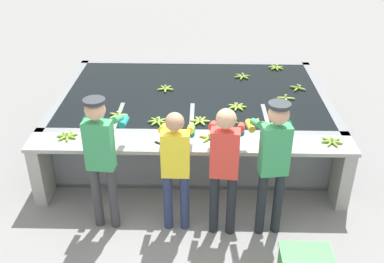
% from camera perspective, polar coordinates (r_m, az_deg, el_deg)
% --- Properties ---
extents(ground_plane, '(80.00, 80.00, 0.00)m').
position_cam_1_polar(ground_plane, '(5.92, -0.23, -9.89)').
color(ground_plane, gray).
rests_on(ground_plane, ground).
extents(wash_tank, '(4.12, 2.69, 0.88)m').
position_cam_1_polar(wash_tank, '(7.19, 0.15, 1.81)').
color(wash_tank, gray).
rests_on(wash_tank, ground).
extents(work_ledge, '(4.12, 0.45, 0.88)m').
position_cam_1_polar(work_ledge, '(5.74, -0.18, -3.68)').
color(work_ledge, '#9E9E99').
rests_on(work_ledge, ground).
extents(worker_0, '(0.45, 0.74, 1.71)m').
position_cam_1_polar(worker_0, '(5.21, -11.50, -2.48)').
color(worker_0, '#38383D').
rests_on(worker_0, ground).
extents(worker_1, '(0.41, 0.71, 1.57)m').
position_cam_1_polar(worker_1, '(5.14, -2.07, -3.82)').
color(worker_1, navy).
rests_on(worker_1, ground).
extents(worker_2, '(0.45, 0.73, 1.65)m').
position_cam_1_polar(worker_2, '(5.05, 4.16, -3.75)').
color(worker_2, '#1E2328').
rests_on(worker_2, ground).
extents(worker_3, '(0.47, 0.74, 1.72)m').
position_cam_1_polar(worker_3, '(5.09, 10.29, -3.10)').
color(worker_3, '#1E2328').
rests_on(worker_3, ground).
extents(banana_bunch_floating_0, '(0.26, 0.26, 0.08)m').
position_cam_1_polar(banana_bunch_floating_0, '(7.29, 13.28, 5.41)').
color(banana_bunch_floating_0, '#75A333').
rests_on(banana_bunch_floating_0, wash_tank).
extents(banana_bunch_floating_1, '(0.27, 0.27, 0.08)m').
position_cam_1_polar(banana_bunch_floating_1, '(6.32, -9.39, 2.05)').
color(banana_bunch_floating_1, '#9EC642').
rests_on(banana_bunch_floating_1, wash_tank).
extents(banana_bunch_floating_2, '(0.28, 0.28, 0.08)m').
position_cam_1_polar(banana_bunch_floating_2, '(6.52, 5.74, 3.17)').
color(banana_bunch_floating_2, '#8CB738').
rests_on(banana_bunch_floating_2, wash_tank).
extents(banana_bunch_floating_3, '(0.28, 0.28, 0.08)m').
position_cam_1_polar(banana_bunch_floating_3, '(6.11, 4.66, 1.37)').
color(banana_bunch_floating_3, '#7FAD33').
rests_on(banana_bunch_floating_3, wash_tank).
extents(banana_bunch_floating_4, '(0.28, 0.27, 0.08)m').
position_cam_1_polar(banana_bunch_floating_4, '(6.09, 1.03, 1.36)').
color(banana_bunch_floating_4, '#93BC3D').
rests_on(banana_bunch_floating_4, wash_tank).
extents(banana_bunch_floating_5, '(0.27, 0.28, 0.08)m').
position_cam_1_polar(banana_bunch_floating_5, '(6.10, 8.26, 1.09)').
color(banana_bunch_floating_5, '#7FAD33').
rests_on(banana_bunch_floating_5, wash_tank).
extents(banana_bunch_floating_6, '(0.28, 0.28, 0.08)m').
position_cam_1_polar(banana_bunch_floating_6, '(7.59, 6.40, 6.98)').
color(banana_bunch_floating_6, '#75A333').
rests_on(banana_bunch_floating_6, wash_tank).
extents(banana_bunch_floating_7, '(0.28, 0.28, 0.08)m').
position_cam_1_polar(banana_bunch_floating_7, '(6.10, -4.39, 1.32)').
color(banana_bunch_floating_7, '#75A333').
rests_on(banana_bunch_floating_7, wash_tank).
extents(banana_bunch_floating_8, '(0.28, 0.27, 0.08)m').
position_cam_1_polar(banana_bunch_floating_8, '(7.09, -3.38, 5.47)').
color(banana_bunch_floating_8, '#8CB738').
rests_on(banana_bunch_floating_8, wash_tank).
extents(banana_bunch_floating_9, '(0.28, 0.28, 0.08)m').
position_cam_1_polar(banana_bunch_floating_9, '(8.07, 10.63, 8.00)').
color(banana_bunch_floating_9, '#7FAD33').
rests_on(banana_bunch_floating_9, wash_tank).
extents(banana_bunch_floating_10, '(0.28, 0.28, 0.08)m').
position_cam_1_polar(banana_bunch_floating_10, '(6.89, 11.83, 4.18)').
color(banana_bunch_floating_10, '#93BC3D').
rests_on(banana_bunch_floating_10, wash_tank).
extents(banana_bunch_ledge_0, '(0.28, 0.27, 0.08)m').
position_cam_1_polar(banana_bunch_ledge_0, '(5.68, 2.23, -0.76)').
color(banana_bunch_ledge_0, '#8CB738').
rests_on(banana_bunch_ledge_0, work_ledge).
extents(banana_bunch_ledge_1, '(0.28, 0.28, 0.08)m').
position_cam_1_polar(banana_bunch_ledge_1, '(5.86, 17.33, -1.20)').
color(banana_bunch_ledge_1, '#75A333').
rests_on(banana_bunch_ledge_1, work_ledge).
extents(banana_bunch_ledge_2, '(0.28, 0.28, 0.08)m').
position_cam_1_polar(banana_bunch_ledge_2, '(5.93, -15.56, -0.56)').
color(banana_bunch_ledge_2, '#75A333').
rests_on(banana_bunch_ledge_2, work_ledge).
extents(knife_0, '(0.31, 0.21, 0.02)m').
position_cam_1_polar(knife_0, '(5.56, -3.73, -1.65)').
color(knife_0, silver).
rests_on(knife_0, work_ledge).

